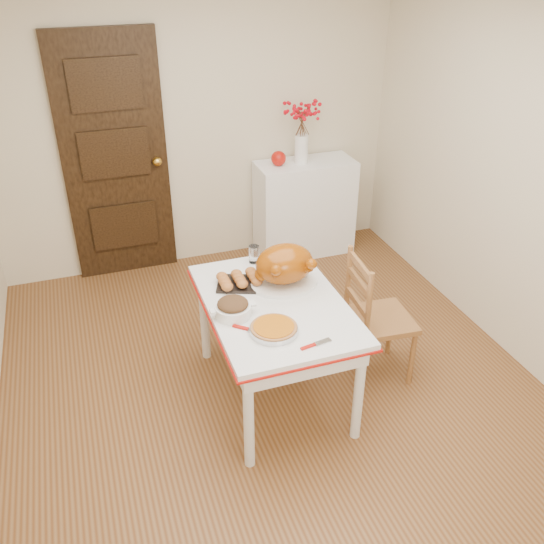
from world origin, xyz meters
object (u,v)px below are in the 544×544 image
object	(u,v)px
turkey_platter	(284,266)
pumpkin_pie	(274,328)
kitchen_table	(275,349)
chair_oak	(380,317)
sideboard	(304,208)

from	to	relation	value
turkey_platter	pumpkin_pie	world-z (taller)	turkey_platter
pumpkin_pie	turkey_platter	bearing A→B (deg)	63.34
kitchen_table	chair_oak	size ratio (longest dim) A/B	1.31
sideboard	pumpkin_pie	size ratio (longest dim) A/B	3.24
sideboard	turkey_platter	xyz separation A→B (m)	(-0.81, -1.64, 0.42)
kitchen_table	turkey_platter	distance (m)	0.54
sideboard	pumpkin_pie	world-z (taller)	sideboard
sideboard	turkey_platter	size ratio (longest dim) A/B	2.05
kitchen_table	turkey_platter	world-z (taller)	turkey_platter
chair_oak	turkey_platter	xyz separation A→B (m)	(-0.61, 0.19, 0.40)
kitchen_table	turkey_platter	bearing A→B (deg)	53.57
sideboard	pumpkin_pie	distance (m)	2.37
sideboard	chair_oak	xyz separation A→B (m)	(-0.19, -1.83, 0.02)
kitchen_table	turkey_platter	size ratio (longest dim) A/B	2.81
kitchen_table	pumpkin_pie	xyz separation A→B (m)	(-0.11, -0.29, 0.39)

